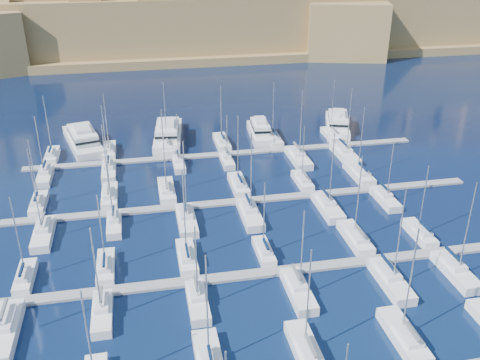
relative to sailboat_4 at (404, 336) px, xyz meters
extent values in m
plane|color=black|center=(-10.84, 28.40, -0.76)|extent=(600.00, 600.00, 0.00)
cube|color=slate|center=(-10.84, 16.40, -0.56)|extent=(84.00, 2.00, 0.40)
cube|color=slate|center=(-10.84, 38.40, -0.56)|extent=(84.00, 2.00, 0.40)
cube|color=slate|center=(-10.84, 60.40, -0.56)|extent=(84.00, 2.00, 0.40)
cylinder|color=#9EA0A8|center=(-35.67, -0.12, 6.31)|extent=(0.18, 0.18, 11.53)
cylinder|color=#9EA0A8|center=(-23.26, 0.76, 7.28)|extent=(0.18, 0.18, 13.31)
cube|color=black|center=(-23.26, -1.19, 2.03)|extent=(0.35, 3.90, 0.35)
cube|color=silver|center=(-12.11, 0.02, -0.23)|extent=(2.77, 9.25, 1.66)
cube|color=silver|center=(-12.11, -0.90, 0.95)|extent=(1.94, 4.16, 0.70)
cylinder|color=#9EA0A8|center=(-12.11, 0.48, 7.01)|extent=(0.18, 0.18, 12.80)
cube|color=#595B60|center=(-12.11, -1.37, 2.00)|extent=(0.35, 3.70, 0.35)
cube|color=silver|center=(0.00, 0.12, -0.22)|extent=(2.83, 9.44, 1.67)
cube|color=silver|center=(0.00, -0.83, 0.96)|extent=(1.98, 4.25, 0.70)
cylinder|color=#9EA0A8|center=(0.00, 0.59, 7.54)|extent=(0.18, 0.18, 13.85)
cube|color=#595B60|center=(0.00, -1.30, 2.01)|extent=(0.35, 3.78, 0.35)
cube|color=silver|center=(-46.07, 21.24, -0.27)|extent=(2.31, 7.69, 1.58)
cube|color=silver|center=(-46.07, 20.47, 0.88)|extent=(1.62, 3.46, 0.70)
cylinder|color=#9EA0A8|center=(-46.07, 21.63, 6.35)|extent=(0.18, 0.18, 11.66)
cube|color=black|center=(-46.07, 20.09, 1.93)|extent=(0.35, 3.08, 0.35)
cube|color=silver|center=(-35.17, 21.52, -0.25)|extent=(2.47, 8.24, 1.61)
cube|color=silver|center=(-35.17, 20.69, 0.90)|extent=(1.73, 3.71, 0.70)
cylinder|color=#9EA0A8|center=(-35.17, 21.93, 5.91)|extent=(0.18, 0.18, 10.72)
cube|color=black|center=(-35.17, 20.28, 1.95)|extent=(0.35, 3.30, 0.35)
cube|color=silver|center=(-23.52, 21.74, -0.24)|extent=(2.61, 8.69, 1.63)
cube|color=silver|center=(-23.52, 20.88, 0.93)|extent=(1.83, 3.91, 0.70)
cylinder|color=#9EA0A8|center=(-23.52, 22.18, 7.24)|extent=(0.18, 0.18, 13.33)
cube|color=black|center=(-23.52, 20.44, 1.98)|extent=(0.35, 3.48, 0.35)
cube|color=silver|center=(-12.03, 21.06, -0.28)|extent=(2.20, 7.33, 1.57)
cube|color=silver|center=(-12.03, 20.33, 0.86)|extent=(1.54, 3.30, 0.70)
cylinder|color=#9EA0A8|center=(-12.03, 21.43, 5.84)|extent=(0.18, 0.18, 10.67)
cube|color=black|center=(-12.03, 19.96, 1.91)|extent=(0.35, 2.93, 0.35)
cube|color=silver|center=(2.87, 22.03, -0.23)|extent=(2.78, 9.27, 1.66)
cube|color=silver|center=(2.87, 21.10, 0.95)|extent=(1.95, 4.17, 0.70)
cylinder|color=#9EA0A8|center=(2.87, 22.49, 7.11)|extent=(0.18, 0.18, 13.01)
cube|color=#595B60|center=(2.87, 20.64, 2.00)|extent=(0.35, 3.71, 0.35)
cube|color=silver|center=(13.40, 21.39, -0.26)|extent=(2.40, 7.99, 1.60)
cube|color=silver|center=(13.40, 20.59, 0.89)|extent=(1.68, 3.60, 0.70)
cylinder|color=#9EA0A8|center=(13.40, 21.79, 5.99)|extent=(0.18, 0.18, 10.89)
cube|color=black|center=(13.40, 20.20, 1.94)|extent=(0.35, 3.20, 0.35)
cube|color=silver|center=(-46.77, 10.04, -0.19)|extent=(3.22, 10.72, 1.74)
cube|color=silver|center=(-46.77, 11.11, 1.03)|extent=(2.25, 4.82, 0.70)
cube|color=#595B60|center=(-46.77, 11.64, 2.08)|extent=(0.35, 4.29, 0.35)
cube|color=silver|center=(-35.30, 11.25, -0.25)|extent=(2.49, 8.29, 1.61)
cube|color=silver|center=(-35.30, 12.08, 0.91)|extent=(1.74, 3.73, 0.70)
cylinder|color=#9EA0A8|center=(-35.30, 10.84, 6.61)|extent=(0.18, 0.18, 12.12)
cube|color=#595B60|center=(-35.30, 12.49, 1.96)|extent=(0.35, 3.32, 0.35)
cube|color=silver|center=(-23.24, 11.18, -0.25)|extent=(2.53, 8.43, 1.62)
cube|color=silver|center=(-23.24, 12.03, 0.91)|extent=(1.77, 3.79, 0.70)
cylinder|color=#9EA0A8|center=(-23.24, 10.76, 6.04)|extent=(0.18, 0.18, 10.95)
cube|color=#595B60|center=(-23.24, 12.45, 1.96)|extent=(0.35, 3.37, 0.35)
cube|color=silver|center=(-9.74, 10.79, -0.23)|extent=(2.76, 9.21, 1.66)
cube|color=silver|center=(-9.74, 11.71, 0.95)|extent=(1.93, 4.15, 0.70)
cylinder|color=#9EA0A8|center=(-9.74, 10.33, 6.52)|extent=(0.18, 0.18, 11.83)
cube|color=#595B60|center=(-9.74, 12.17, 2.00)|extent=(0.35, 3.69, 0.35)
cube|color=silver|center=(3.36, 10.50, -0.21)|extent=(2.94, 9.80, 1.69)
cube|color=silver|center=(3.36, 11.48, 0.98)|extent=(2.06, 4.41, 0.70)
cylinder|color=#9EA0A8|center=(3.36, 10.01, 7.52)|extent=(0.18, 0.18, 13.77)
cube|color=black|center=(3.36, 11.97, 2.03)|extent=(0.35, 3.92, 0.35)
cube|color=silver|center=(13.32, 10.73, -0.23)|extent=(2.80, 9.34, 1.67)
cube|color=silver|center=(13.32, 11.66, 0.96)|extent=(1.96, 4.20, 0.70)
cylinder|color=#9EA0A8|center=(13.32, 10.26, 7.39)|extent=(0.18, 0.18, 13.57)
cube|color=black|center=(13.32, 12.13, 2.01)|extent=(0.35, 3.74, 0.35)
cube|color=silver|center=(-47.27, 43.51, -0.25)|extent=(2.47, 8.23, 1.61)
cube|color=silver|center=(-47.27, 42.69, 0.90)|extent=(1.73, 3.70, 0.70)
cylinder|color=#9EA0A8|center=(-47.27, 43.92, 6.13)|extent=(0.18, 0.18, 11.16)
cube|color=black|center=(-47.27, 42.28, 1.95)|extent=(0.35, 3.29, 0.35)
cube|color=silver|center=(-35.11, 44.02, -0.23)|extent=(2.78, 9.25, 1.66)
cube|color=silver|center=(-35.11, 43.10, 0.95)|extent=(1.94, 4.16, 0.70)
cylinder|color=#9EA0A8|center=(-35.11, 44.49, 6.98)|extent=(0.18, 0.18, 12.75)
cube|color=#595B60|center=(-35.11, 42.64, 2.00)|extent=(0.35, 3.70, 0.35)
cube|color=silver|center=(-24.87, 44.15, -0.22)|extent=(2.85, 9.51, 1.68)
cube|color=silver|center=(-24.87, 43.20, 0.97)|extent=(2.00, 4.28, 0.70)
cylinder|color=#9EA0A8|center=(-24.87, 44.63, 7.99)|extent=(0.18, 0.18, 14.74)
cube|color=#595B60|center=(-24.87, 42.73, 2.02)|extent=(0.35, 3.80, 0.35)
cube|color=silver|center=(-11.44, 43.99, -0.23)|extent=(2.76, 9.19, 1.66)
cube|color=silver|center=(-11.44, 43.07, 0.95)|extent=(1.93, 4.13, 0.70)
cylinder|color=#9EA0A8|center=(-11.44, 44.45, 7.01)|extent=(0.18, 0.18, 12.81)
cube|color=black|center=(-11.44, 42.61, 2.00)|extent=(0.35, 3.67, 0.35)
cube|color=silver|center=(0.87, 43.33, -0.26)|extent=(2.36, 7.87, 1.59)
cube|color=silver|center=(0.87, 42.54, 0.88)|extent=(1.65, 3.54, 0.70)
cylinder|color=#9EA0A8|center=(0.87, 43.73, 5.69)|extent=(0.18, 0.18, 10.32)
cube|color=#595B60|center=(0.87, 42.15, 1.93)|extent=(0.35, 3.15, 0.35)
cube|color=silver|center=(12.75, 44.36, -0.21)|extent=(2.98, 9.92, 1.70)
cube|color=silver|center=(12.75, 43.37, 0.99)|extent=(2.08, 4.47, 0.70)
cylinder|color=#9EA0A8|center=(12.75, 44.86, 6.99)|extent=(0.18, 0.18, 12.70)
cube|color=black|center=(12.75, 42.87, 2.04)|extent=(0.35, 3.97, 0.35)
cube|color=silver|center=(-45.09, 32.60, -0.22)|extent=(2.88, 9.60, 1.68)
cube|color=silver|center=(-45.09, 33.56, 0.97)|extent=(2.01, 4.32, 0.70)
cylinder|color=#9EA0A8|center=(-45.09, 32.12, 7.64)|extent=(0.18, 0.18, 14.04)
cube|color=#595B60|center=(-45.09, 34.04, 2.02)|extent=(0.35, 3.84, 0.35)
cube|color=silver|center=(-34.15, 33.49, -0.26)|extent=(2.34, 7.81, 1.59)
cube|color=silver|center=(-34.15, 34.27, 0.88)|extent=(1.64, 3.52, 0.70)
cylinder|color=#9EA0A8|center=(-34.15, 33.10, 5.70)|extent=(0.18, 0.18, 10.34)
cube|color=black|center=(-34.15, 34.66, 1.93)|extent=(0.35, 3.13, 0.35)
cube|color=silver|center=(-22.43, 32.47, -0.21)|extent=(2.96, 9.86, 1.69)
cube|color=silver|center=(-22.43, 33.45, 0.98)|extent=(2.07, 4.44, 0.70)
cylinder|color=#9EA0A8|center=(-22.43, 31.97, 7.43)|extent=(0.18, 0.18, 13.60)
cube|color=black|center=(-22.43, 33.95, 2.03)|extent=(0.35, 3.94, 0.35)
cube|color=silver|center=(-11.70, 32.40, -0.21)|extent=(3.00, 10.00, 1.70)
cube|color=silver|center=(-11.70, 33.40, 0.99)|extent=(2.10, 4.50, 0.70)
cylinder|color=#9EA0A8|center=(-11.70, 31.90, 7.71)|extent=(0.18, 0.18, 14.13)
cube|color=black|center=(-11.70, 33.90, 2.04)|extent=(0.35, 4.00, 0.35)
cube|color=silver|center=(2.05, 32.40, -0.21)|extent=(3.00, 9.99, 1.70)
cube|color=silver|center=(2.05, 33.40, 0.99)|extent=(2.10, 4.49, 0.70)
cylinder|color=#9EA0A8|center=(2.05, 31.90, 7.17)|extent=(0.18, 0.18, 13.06)
cube|color=black|center=(2.05, 33.90, 2.04)|extent=(0.35, 4.00, 0.35)
cube|color=silver|center=(13.16, 33.25, -0.25)|extent=(2.49, 8.30, 1.61)
cube|color=silver|center=(13.16, 34.08, 0.91)|extent=(1.74, 3.73, 0.70)
cylinder|color=#9EA0A8|center=(13.16, 32.83, 5.82)|extent=(0.18, 0.18, 10.54)
cube|color=black|center=(13.16, 34.49, 1.96)|extent=(0.35, 3.32, 0.35)
cube|color=silver|center=(-47.50, 65.54, -0.25)|extent=(2.48, 8.28, 1.61)
cube|color=silver|center=(-47.50, 64.71, 0.90)|extent=(1.74, 3.73, 0.70)
cylinder|color=#9EA0A8|center=(-47.50, 65.95, 6.70)|extent=(0.18, 0.18, 12.30)
cube|color=black|center=(-47.50, 64.30, 1.95)|extent=(0.35, 3.31, 0.35)
cube|color=silver|center=(-35.66, 65.89, -0.23)|extent=(2.70, 8.99, 1.65)
cube|color=silver|center=(-35.66, 64.99, 0.94)|extent=(1.89, 4.04, 0.70)
cylinder|color=#9EA0A8|center=(-35.66, 66.34, 6.52)|extent=(0.18, 0.18, 11.87)
cube|color=#595B60|center=(-35.66, 64.54, 1.99)|extent=(0.35, 3.60, 0.35)
cube|color=silver|center=(-23.17, 65.91, -0.23)|extent=(2.71, 9.02, 1.65)
cube|color=silver|center=(-23.17, 65.01, 0.94)|extent=(1.89, 4.06, 0.70)
cylinder|color=#9EA0A8|center=(-23.17, 66.36, 7.42)|extent=(0.18, 0.18, 13.65)
cube|color=#595B60|center=(-23.17, 64.56, 1.99)|extent=(0.35, 3.61, 0.35)
cube|color=silver|center=(-10.95, 66.11, -0.22)|extent=(2.83, 9.43, 1.67)
cube|color=silver|center=(-10.95, 65.17, 0.96)|extent=(1.98, 4.24, 0.70)
cylinder|color=#9EA0A8|center=(-10.95, 66.58, 6.68)|extent=(0.18, 0.18, 12.13)
cube|color=black|center=(-10.95, 64.70, 2.01)|extent=(0.35, 3.77, 0.35)
cube|color=silver|center=(0.88, 65.93, -0.23)|extent=(2.72, 9.06, 1.65)
cube|color=silver|center=(0.88, 65.02, 0.94)|extent=(1.90, 4.08, 0.70)
cylinder|color=#9EA0A8|center=(0.88, 66.38, 6.81)|extent=(0.18, 0.18, 12.44)
cube|color=black|center=(0.88, 64.57, 1.99)|extent=(0.35, 3.62, 0.35)
cube|color=silver|center=(14.70, 65.57, -0.25)|extent=(2.50, 8.35, 1.62)
cube|color=silver|center=(14.70, 64.74, 0.91)|extent=(1.75, 3.76, 0.70)
cylinder|color=#9EA0A8|center=(14.70, 65.99, 6.77)|extent=(0.18, 0.18, 12.42)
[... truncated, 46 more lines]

